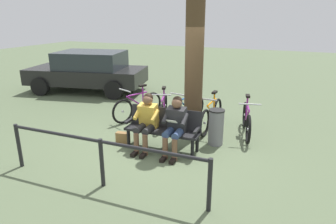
% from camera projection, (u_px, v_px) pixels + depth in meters
% --- Properties ---
extents(ground_plane, '(40.00, 40.00, 0.00)m').
position_uv_depth(ground_plane, '(162.00, 146.00, 6.60)').
color(ground_plane, '#566647').
extents(bench, '(1.62, 0.54, 0.87)m').
position_uv_depth(bench, '(164.00, 126.00, 6.37)').
color(bench, black).
rests_on(bench, ground).
extents(person_reading, '(0.50, 0.78, 1.20)m').
position_uv_depth(person_reading, '(175.00, 123.00, 6.07)').
color(person_reading, '#262628').
rests_on(person_reading, ground).
extents(person_companion, '(0.50, 0.78, 1.20)m').
position_uv_depth(person_companion, '(147.00, 119.00, 6.29)').
color(person_companion, gold).
rests_on(person_companion, ground).
extents(handbag, '(0.32, 0.18, 0.24)m').
position_uv_depth(handbag, '(123.00, 138.00, 6.76)').
color(handbag, olive).
rests_on(handbag, ground).
extents(tree_trunk, '(0.41, 0.41, 3.61)m').
position_uv_depth(tree_trunk, '(194.00, 59.00, 6.66)').
color(tree_trunk, '#4C3823').
rests_on(tree_trunk, ground).
extents(litter_bin, '(0.35, 0.35, 0.80)m').
position_uv_depth(litter_bin, '(216.00, 127.00, 6.60)').
color(litter_bin, slate).
rests_on(litter_bin, ground).
extents(bicycle_purple, '(0.57, 1.64, 0.94)m').
position_uv_depth(bicycle_purple, '(247.00, 120.00, 7.13)').
color(bicycle_purple, black).
rests_on(bicycle_purple, ground).
extents(bicycle_green, '(0.48, 1.68, 0.94)m').
position_uv_depth(bicycle_green, '(211.00, 115.00, 7.48)').
color(bicycle_green, black).
rests_on(bicycle_green, ground).
extents(bicycle_red, '(0.54, 1.65, 0.94)m').
position_uv_depth(bicycle_red, '(187.00, 110.00, 7.87)').
color(bicycle_red, black).
rests_on(bicycle_red, ground).
extents(bicycle_silver, '(0.66, 1.61, 0.94)m').
position_uv_depth(bicycle_silver, '(163.00, 110.00, 7.91)').
color(bicycle_silver, black).
rests_on(bicycle_silver, ground).
extents(bicycle_blue, '(0.73, 1.58, 0.94)m').
position_uv_depth(bicycle_blue, '(138.00, 106.00, 8.21)').
color(bicycle_blue, black).
rests_on(bicycle_blue, ground).
extents(railing_fence, '(3.71, 0.18, 0.85)m').
position_uv_depth(railing_fence, '(101.00, 153.00, 4.91)').
color(railing_fence, black).
rests_on(railing_fence, ground).
extents(parked_car, '(4.49, 2.72, 1.47)m').
position_uv_depth(parked_car, '(88.00, 71.00, 11.06)').
color(parked_car, black).
rests_on(parked_car, ground).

